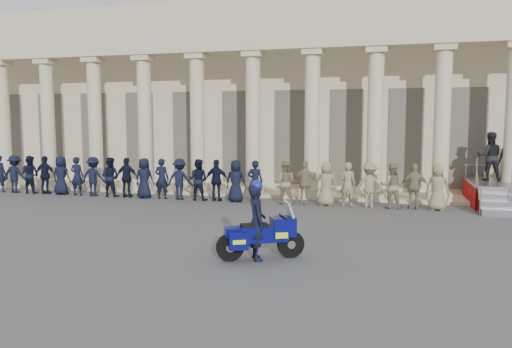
% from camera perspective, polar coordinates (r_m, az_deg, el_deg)
% --- Properties ---
extents(ground, '(90.00, 90.00, 0.00)m').
position_cam_1_polar(ground, '(14.26, -3.64, -7.29)').
color(ground, '#48484B').
rests_on(ground, ground).
extents(building, '(40.00, 12.50, 9.00)m').
position_cam_1_polar(building, '(28.29, 5.80, 8.47)').
color(building, '#C2B492').
rests_on(building, ground).
extents(officer_rank, '(20.06, 0.66, 1.74)m').
position_cam_1_polar(officer_rank, '(21.05, -7.42, -0.63)').
color(officer_rank, black).
rests_on(officer_rank, ground).
extents(motorcycle, '(1.97, 1.35, 1.38)m').
position_cam_1_polar(motorcycle, '(11.95, 0.63, -6.95)').
color(motorcycle, black).
rests_on(motorcycle, ground).
extents(rider, '(0.69, 0.79, 1.91)m').
position_cam_1_polar(rider, '(11.85, 0.08, -5.33)').
color(rider, black).
rests_on(rider, ground).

